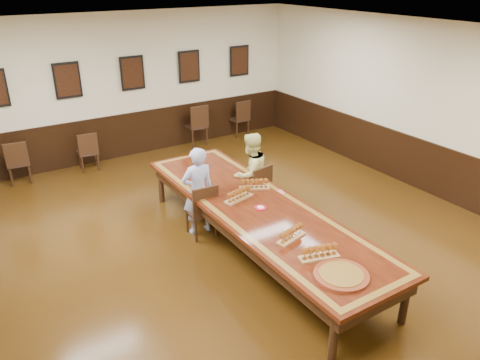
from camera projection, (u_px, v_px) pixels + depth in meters
floor at (257, 250)px, 7.30m from camera, size 8.00×10.00×0.02m
ceiling at (261, 36)px, 5.97m from camera, size 8.00×10.00×0.02m
wall_back at (132, 86)px, 10.49m from camera, size 8.00×0.02×3.20m
wall_right at (438, 112)px, 8.60m from camera, size 0.02×10.00×3.20m
chair_man at (201, 209)px, 7.53m from camera, size 0.47×0.50×0.93m
chair_woman at (254, 189)px, 8.20m from camera, size 0.53×0.56×0.94m
spare_chair_a at (18, 161)px, 9.42m from camera, size 0.48×0.51×0.91m
spare_chair_b at (88, 151)px, 10.04m from camera, size 0.44×0.48×0.86m
spare_chair_c at (196, 124)px, 11.49m from camera, size 0.48×0.53×1.01m
spare_chair_d at (239, 117)px, 12.15m from camera, size 0.45×0.49×0.94m
person_man at (198, 191)px, 7.49m from camera, size 0.57×0.39×1.49m
person_woman at (251, 174)px, 8.16m from camera, size 0.83×0.70×1.47m
pink_phone at (281, 192)px, 7.45m from camera, size 0.09×0.14×0.01m
wainscoting at (258, 221)px, 7.09m from camera, size 8.00×10.00×1.00m
conference_table at (258, 215)px, 7.04m from camera, size 1.40×5.00×0.76m
posters at (132, 73)px, 10.31m from camera, size 6.14×0.04×0.74m
flight_a at (239, 195)px, 7.17m from camera, size 0.52×0.26×0.19m
flight_b at (254, 184)px, 7.52m from camera, size 0.49×0.36×0.18m
flight_c at (291, 234)px, 6.12m from camera, size 0.49×0.26×0.17m
flight_d at (320, 252)px, 5.71m from camera, size 0.53×0.29×0.19m
red_plate_grp at (260, 208)px, 6.94m from camera, size 0.18×0.18×0.02m
carved_platter at (341, 275)px, 5.39m from camera, size 0.76×0.76×0.05m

